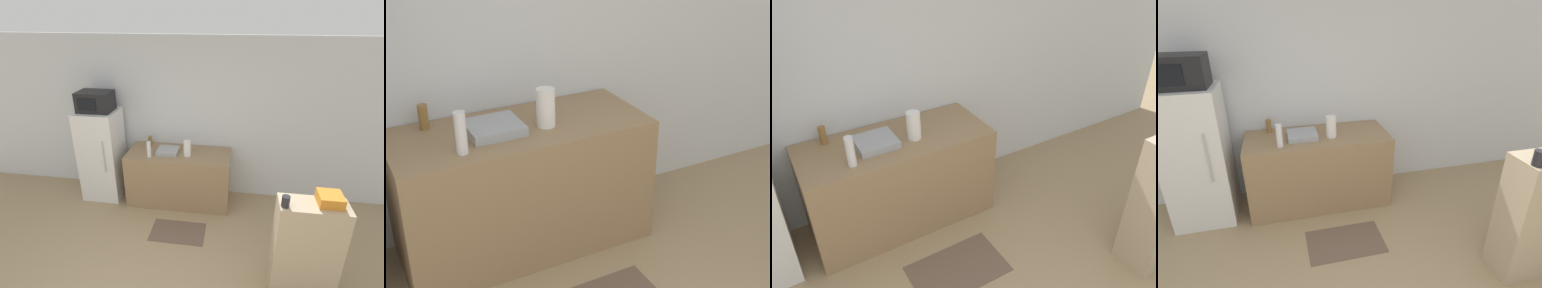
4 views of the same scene
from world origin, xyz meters
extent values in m
cube|color=silver|center=(0.00, 2.79, 1.30)|extent=(8.00, 0.06, 2.60)
cube|color=#937551|center=(0.03, 2.41, 0.43)|extent=(1.62, 0.69, 0.86)
cube|color=#9EA3A8|center=(-0.14, 2.40, 0.89)|extent=(0.33, 0.31, 0.06)
cylinder|color=silver|center=(-0.39, 2.21, 0.99)|extent=(0.06, 0.06, 0.25)
cylinder|color=olive|center=(-0.50, 2.64, 0.94)|extent=(0.06, 0.06, 0.16)
cylinder|color=white|center=(0.18, 2.34, 0.98)|extent=(0.11, 0.11, 0.24)
camera|label=1|loc=(0.88, -1.75, 2.91)|focal=28.00mm
camera|label=2|loc=(-1.06, -0.44, 2.20)|focal=50.00mm
camera|label=3|loc=(-0.86, -0.21, 2.48)|focal=35.00mm
camera|label=4|loc=(-0.37, -0.72, 2.19)|focal=28.00mm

